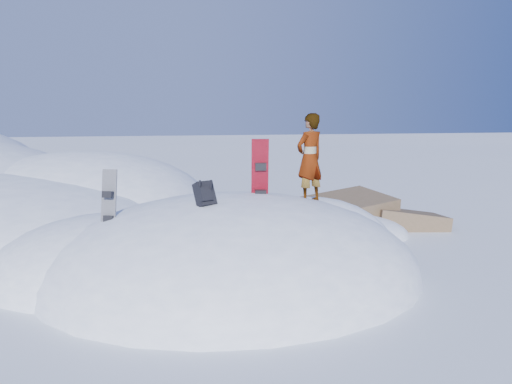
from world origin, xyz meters
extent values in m
plane|color=white|center=(0.00, 0.00, 0.00)|extent=(120.00, 120.00, 0.00)
ellipsoid|color=white|center=(0.00, 0.00, 0.00)|extent=(7.00, 6.00, 3.00)
ellipsoid|color=white|center=(-2.20, 0.60, 0.00)|extent=(4.40, 4.00, 2.20)
ellipsoid|color=white|center=(1.80, 0.80, 0.00)|extent=(3.60, 3.20, 2.50)
ellipsoid|color=white|center=(-3.50, 7.50, 0.00)|extent=(8.00, 8.00, 3.60)
cube|color=brown|center=(3.60, 3.40, 0.10)|extent=(2.82, 2.41, 1.62)
cube|color=brown|center=(5.20, 3.00, -0.10)|extent=(2.16, 1.80, 1.33)
cube|color=brown|center=(4.20, 4.60, 0.00)|extent=(2.08, 2.01, 1.10)
ellipsoid|color=white|center=(3.20, 2.40, 0.00)|extent=(3.20, 2.40, 1.00)
cube|color=#BA0921|center=(0.59, 0.29, 1.64)|extent=(0.34, 0.25, 1.71)
cube|color=black|center=(0.59, 0.22, 1.98)|extent=(0.22, 0.15, 0.15)
cube|color=black|center=(0.59, 0.22, 1.47)|extent=(0.22, 0.15, 0.15)
cube|color=black|center=(-2.14, -0.07, 1.33)|extent=(0.34, 0.35, 1.38)
cube|color=black|center=(-2.14, -0.12, 1.61)|extent=(0.20, 0.17, 0.13)
cube|color=black|center=(-2.14, -0.12, 1.19)|extent=(0.20, 0.17, 0.13)
cube|color=black|center=(-0.55, -0.54, 1.62)|extent=(0.41, 0.44, 0.46)
cube|color=black|center=(-0.55, -0.67, 1.64)|extent=(0.26, 0.24, 0.25)
cylinder|color=black|center=(-0.64, -0.65, 1.73)|extent=(0.03, 0.17, 0.30)
cylinder|color=black|center=(-0.45, -0.65, 1.73)|extent=(0.03, 0.17, 0.30)
cube|color=black|center=(-2.11, -1.28, 0.09)|extent=(0.69, 0.68, 0.16)
cube|color=black|center=(-1.85, -1.11, 0.16)|extent=(0.33, 0.26, 0.11)
imported|color=slate|center=(1.60, 0.41, 2.10)|extent=(0.75, 0.65, 1.73)
camera|label=1|loc=(-1.45, -8.76, 2.95)|focal=35.00mm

